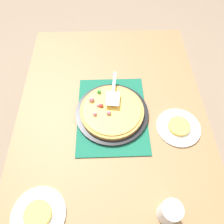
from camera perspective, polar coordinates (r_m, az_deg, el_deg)
ground_plane at (r=1.81m, az=0.00°, el=-13.53°), size 8.00×8.00×0.00m
dining_table at (r=1.23m, az=0.00°, el=-3.32°), size 1.40×1.00×0.75m
placemat at (r=1.13m, az=0.00°, el=-0.47°), size 0.48×0.36×0.01m
pizza_pan at (r=1.12m, az=0.00°, el=-0.20°), size 0.38×0.38×0.01m
pizza at (r=1.11m, az=-0.10°, el=0.42°), size 0.33×0.33×0.05m
plate_near_left at (r=1.14m, az=17.21°, el=-3.90°), size 0.22×0.22×0.01m
plate_far_right at (r=1.00m, az=-18.92°, el=-24.38°), size 0.22×0.22×0.01m
served_slice_left at (r=1.13m, az=17.38°, el=-3.57°), size 0.11×0.11×0.02m
served_slice_right at (r=0.99m, az=-19.15°, el=-24.25°), size 0.11×0.11×0.02m
cup_far at (r=0.93m, az=14.98°, el=-24.29°), size 0.08×0.08×0.12m
pizza_server at (r=1.13m, az=0.36°, el=5.50°), size 0.23×0.08×0.01m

